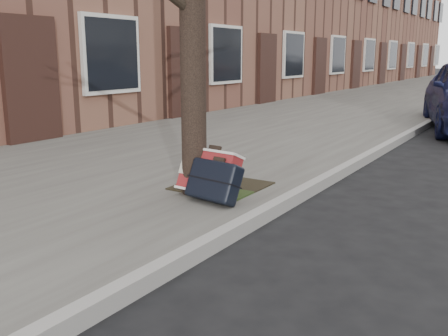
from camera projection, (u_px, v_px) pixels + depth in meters
The scene contains 6 objects.
ground at pixel (376, 285), 3.30m from camera, with size 120.00×120.00×0.00m, color black.
near_sidewalk at pixel (395, 97), 17.54m from camera, with size 5.00×70.00×0.12m, color #67655D.
house_near at pixel (262, 6), 20.72m from camera, with size 6.80×40.00×7.00m, color brown.
dirt_patch at pixel (222, 186), 5.31m from camera, with size 0.85×0.85×0.01m, color black.
suitcase_red at pixel (209, 173), 4.89m from camera, with size 0.61×0.17×0.44m, color maroon.
suitcase_navy at pixel (214, 181), 4.70m from camera, with size 0.54×0.17×0.38m, color black.
Camera 1 is at (0.80, -3.11, 1.49)m, focal length 40.00 mm.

